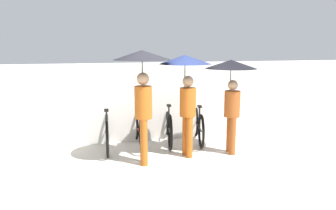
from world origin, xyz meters
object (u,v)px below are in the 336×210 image
(parked_bicycle_2, at_px, (168,126))
(parked_bicycle_3, at_px, (198,125))
(parked_bicycle_1, at_px, (139,130))
(pedestrian_center, at_px, (186,76))
(parked_bicycle_0, at_px, (107,131))
(pedestrian_trailing, at_px, (231,79))
(pedestrian_leading, at_px, (143,74))

(parked_bicycle_2, xyz_separation_m, parked_bicycle_3, (0.70, -0.10, -0.01))
(parked_bicycle_1, height_order, pedestrian_center, pedestrian_center)
(parked_bicycle_0, height_order, parked_bicycle_2, parked_bicycle_0)
(parked_bicycle_1, bearing_deg, parked_bicycle_2, -83.10)
(parked_bicycle_0, relative_size, parked_bicycle_2, 1.00)
(pedestrian_center, distance_m, pedestrian_trailing, 0.96)
(parked_bicycle_3, xyz_separation_m, pedestrian_center, (-0.59, -0.84, 1.23))
(parked_bicycle_1, height_order, pedestrian_leading, pedestrian_leading)
(parked_bicycle_0, height_order, parked_bicycle_3, parked_bicycle_0)
(parked_bicycle_2, relative_size, pedestrian_trailing, 0.94)
(parked_bicycle_2, relative_size, pedestrian_center, 0.90)
(parked_bicycle_3, bearing_deg, parked_bicycle_2, 94.97)
(parked_bicycle_1, relative_size, parked_bicycle_3, 1.00)
(parked_bicycle_1, xyz_separation_m, parked_bicycle_2, (0.70, 0.07, 0.03))
(parked_bicycle_2, distance_m, pedestrian_trailing, 1.86)
(parked_bicycle_0, bearing_deg, pedestrian_trailing, -105.74)
(parked_bicycle_1, distance_m, pedestrian_center, 1.72)
(parked_bicycle_2, xyz_separation_m, pedestrian_trailing, (1.07, -0.99, 1.15))
(parked_bicycle_0, relative_size, pedestrian_leading, 0.86)
(parked_bicycle_0, xyz_separation_m, pedestrian_center, (1.51, -0.84, 1.23))
(parked_bicycle_1, bearing_deg, pedestrian_center, -135.38)
(pedestrian_leading, relative_size, pedestrian_center, 1.05)
(parked_bicycle_0, xyz_separation_m, parked_bicycle_1, (0.70, 0.02, -0.02))
(parked_bicycle_0, bearing_deg, parked_bicycle_2, -82.06)
(parked_bicycle_1, height_order, parked_bicycle_3, parked_bicycle_1)
(pedestrian_center, bearing_deg, parked_bicycle_0, 142.37)
(parked_bicycle_0, relative_size, pedestrian_center, 0.90)
(parked_bicycle_1, distance_m, pedestrian_trailing, 2.32)
(parked_bicycle_2, distance_m, pedestrian_center, 1.54)
(parked_bicycle_1, xyz_separation_m, parked_bicycle_3, (1.40, -0.03, 0.02))
(parked_bicycle_2, xyz_separation_m, pedestrian_leading, (-0.80, -1.14, 1.31))
(parked_bicycle_3, height_order, pedestrian_leading, pedestrian_leading)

